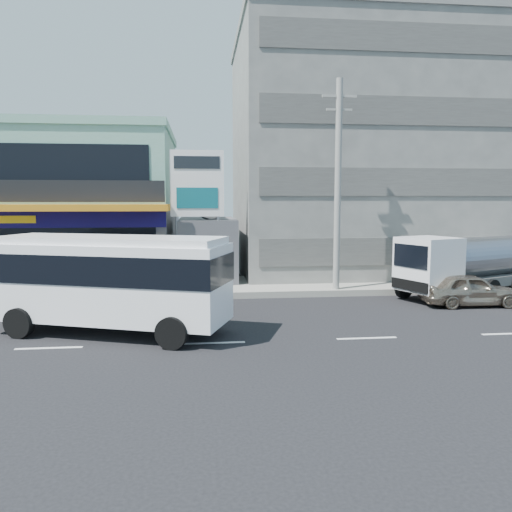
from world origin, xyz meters
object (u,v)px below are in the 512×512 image
at_px(sedan, 470,290).
at_px(motorcycle_rider, 40,288).
at_px(shop_building, 65,209).
at_px(satellite_dish, 207,218).
at_px(tanker_truck, 462,264).
at_px(billboard, 197,191).
at_px(concrete_building, 368,160).
at_px(utility_pole_near, 338,186).
at_px(minibus, 111,276).

distance_m(sedan, motorcycle_rider, 18.50).
bearing_deg(shop_building, satellite_dish, -20.21).
bearing_deg(tanker_truck, billboard, 167.00).
height_order(billboard, sedan, billboard).
height_order(concrete_building, utility_pole_near, concrete_building).
height_order(concrete_building, minibus, concrete_building).
xyz_separation_m(satellite_dish, tanker_truck, (11.71, -4.62, -2.04)).
distance_m(concrete_building, utility_pole_near, 8.79).
relative_size(utility_pole_near, tanker_truck, 1.33).
distance_m(utility_pole_near, minibus, 11.49).
height_order(shop_building, billboard, shop_building).
distance_m(satellite_dish, motorcycle_rider, 8.91).
relative_size(satellite_dish, minibus, 0.18).
bearing_deg(concrete_building, motorcycle_rider, -154.66).
height_order(utility_pole_near, minibus, utility_pole_near).
bearing_deg(motorcycle_rider, shop_building, 95.45).
xyz_separation_m(shop_building, concrete_building, (18.00, 1.05, 3.00)).
bearing_deg(concrete_building, satellite_dish, -158.20).
relative_size(billboard, minibus, 0.84).
distance_m(billboard, sedan, 13.17).
bearing_deg(billboard, minibus, -110.50).
bearing_deg(concrete_building, minibus, -134.81).
distance_m(satellite_dish, billboard, 2.31).
distance_m(tanker_truck, motorcycle_rider, 19.05).
xyz_separation_m(satellite_dish, utility_pole_near, (6.00, -3.60, 1.57)).
bearing_deg(utility_pole_near, minibus, -147.99).
distance_m(satellite_dish, utility_pole_near, 7.17).
xyz_separation_m(satellite_dish, motorcycle_rider, (-7.32, -4.20, -2.86)).
distance_m(concrete_building, tanker_truck, 10.35).
bearing_deg(sedan, satellite_dish, 61.15).
bearing_deg(sedan, tanker_truck, -17.64).
height_order(utility_pole_near, tanker_truck, utility_pole_near).
height_order(satellite_dish, utility_pole_near, utility_pole_near).
relative_size(shop_building, billboard, 1.80).
bearing_deg(satellite_dish, tanker_truck, -21.52).
bearing_deg(sedan, motorcycle_rider, 84.54).
xyz_separation_m(shop_building, satellite_dish, (8.00, -2.95, -0.42)).
bearing_deg(tanker_truck, concrete_building, 101.23).
distance_m(concrete_building, minibus, 19.62).
distance_m(shop_building, utility_pole_near, 15.50).
height_order(minibus, tanker_truck, minibus).
bearing_deg(utility_pole_near, tanker_truck, -10.12).
distance_m(utility_pole_near, tanker_truck, 6.83).
xyz_separation_m(concrete_building, motorcycle_rider, (-17.32, -8.20, -6.29)).
relative_size(concrete_building, tanker_truck, 2.13).
relative_size(minibus, motorcycle_rider, 3.81).
xyz_separation_m(concrete_building, utility_pole_near, (-4.00, -7.60, -1.85)).
height_order(sedan, tanker_truck, tanker_truck).
bearing_deg(motorcycle_rider, minibus, -53.00).
height_order(minibus, sedan, minibus).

